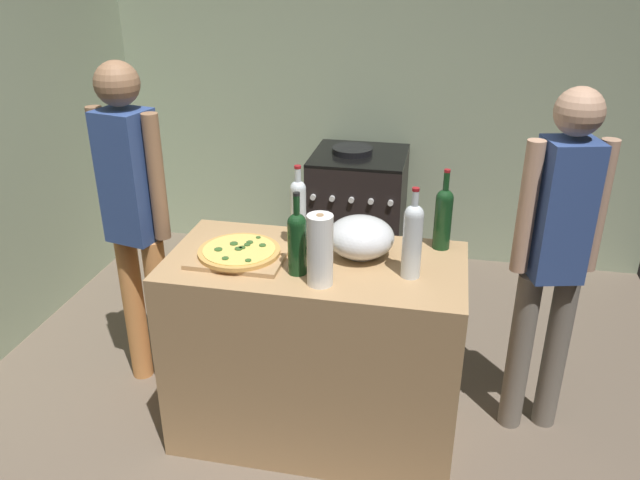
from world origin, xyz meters
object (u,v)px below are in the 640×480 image
object	(u,v)px
mixing_bowl	(361,237)
wine_bottle_dark	(413,238)
wine_bottle_green	(443,216)
wine_bottle_clear	(298,211)
paper_towel_roll	(320,250)
person_in_stripes	(134,211)
pizza	(239,251)
stove	(358,214)
person_in_red	(555,249)
wine_bottle_amber	(297,240)

from	to	relation	value
mixing_bowl	wine_bottle_dark	bearing A→B (deg)	-32.00
wine_bottle_green	wine_bottle_clear	distance (m)	0.64
paper_towel_roll	wine_bottle_clear	distance (m)	0.36
wine_bottle_green	wine_bottle_dark	distance (m)	0.32
mixing_bowl	wine_bottle_green	world-z (taller)	wine_bottle_green
wine_bottle_dark	wine_bottle_clear	bearing A→B (deg)	160.48
mixing_bowl	paper_towel_roll	world-z (taller)	paper_towel_roll
person_in_stripes	wine_bottle_dark	bearing A→B (deg)	-11.27
pizza	mixing_bowl	world-z (taller)	mixing_bowl
wine_bottle_dark	stove	size ratio (longest dim) A/B	0.42
wine_bottle_clear	wine_bottle_dark	xyz separation A→B (m)	(0.51, -0.18, -0.00)
pizza	wine_bottle_dark	distance (m)	0.75
mixing_bowl	person_in_red	xyz separation A→B (m)	(0.83, 0.17, -0.06)
mixing_bowl	paper_towel_roll	xyz separation A→B (m)	(-0.12, -0.28, 0.06)
pizza	wine_bottle_dark	bearing A→B (deg)	-1.39
pizza	stove	size ratio (longest dim) A/B	0.39
mixing_bowl	stove	bearing A→B (deg)	98.55
wine_bottle_green	wine_bottle_clear	bearing A→B (deg)	-169.37
mixing_bowl	wine_bottle_dark	size ratio (longest dim) A/B	0.76
paper_towel_roll	wine_bottle_dark	size ratio (longest dim) A/B	0.78
wine_bottle_amber	person_in_stripes	xyz separation A→B (m)	(-0.89, 0.33, -0.08)
wine_bottle_amber	pizza	bearing A→B (deg)	163.23
wine_bottle_clear	person_in_red	size ratio (longest dim) A/B	0.23
wine_bottle_green	wine_bottle_dark	xyz separation A→B (m)	(-0.11, -0.30, 0.02)
mixing_bowl	wine_bottle_clear	distance (m)	0.30
paper_towel_roll	wine_bottle_green	distance (m)	0.64
pizza	person_in_red	xyz separation A→B (m)	(1.34, 0.30, 0.00)
paper_towel_roll	person_in_stripes	distance (m)	1.08
paper_towel_roll	wine_bottle_clear	xyz separation A→B (m)	(-0.16, 0.32, 0.02)
pizza	stove	xyz separation A→B (m)	(0.27, 1.73, -0.51)
wine_bottle_dark	person_in_red	distance (m)	0.69
wine_bottle_clear	person_in_red	xyz separation A→B (m)	(1.11, 0.14, -0.14)
paper_towel_roll	person_in_red	size ratio (longest dim) A/B	0.18
pizza	mixing_bowl	xyz separation A→B (m)	(0.51, 0.12, 0.06)
pizza	wine_bottle_amber	xyz separation A→B (m)	(0.28, -0.08, 0.12)
paper_towel_roll	wine_bottle_green	xyz separation A→B (m)	(0.46, 0.44, 0.01)
wine_bottle_green	wine_bottle_dark	bearing A→B (deg)	-110.78
person_in_stripes	pizza	bearing A→B (deg)	-22.26
wine_bottle_dark	person_in_stripes	xyz separation A→B (m)	(-1.35, 0.27, -0.11)
wine_bottle_clear	wine_bottle_dark	bearing A→B (deg)	-19.52
paper_towel_roll	person_in_stripes	bearing A→B (deg)	157.86
wine_bottle_clear	stove	xyz separation A→B (m)	(0.04, 1.56, -0.65)
wine_bottle_dark	wine_bottle_amber	distance (m)	0.46
wine_bottle_dark	person_in_red	xyz separation A→B (m)	(0.60, 0.32, -0.14)
mixing_bowl	wine_bottle_green	xyz separation A→B (m)	(0.34, 0.16, 0.06)
mixing_bowl	paper_towel_roll	size ratio (longest dim) A/B	0.97
paper_towel_roll	person_in_red	xyz separation A→B (m)	(0.95, 0.45, -0.12)
paper_towel_roll	mixing_bowl	bearing A→B (deg)	66.84
wine_bottle_clear	person_in_stripes	xyz separation A→B (m)	(-0.84, 0.09, -0.11)
mixing_bowl	wine_bottle_clear	bearing A→B (deg)	172.14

